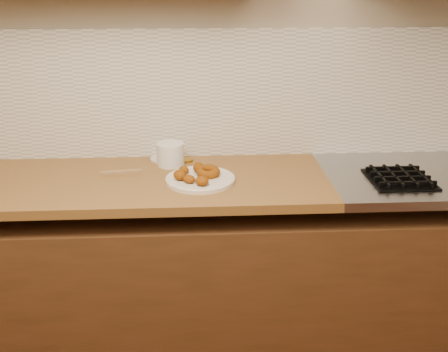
{
  "coord_description": "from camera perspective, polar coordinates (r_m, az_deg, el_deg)",
  "views": [
    {
      "loc": [
        -0.07,
        -0.43,
        1.73
      ],
      "look_at": [
        0.05,
        1.62,
        0.93
      ],
      "focal_mm": 42.0,
      "sensor_mm": 36.0,
      "label": 1
    }
  ],
  "objects": [
    {
      "name": "plastic_tub",
      "position": [
        2.42,
        -5.85,
        2.38
      ],
      "size": [
        0.14,
        0.14,
        0.1
      ],
      "primitive_type": "cylinder",
      "rotation": [
        0.0,
        0.0,
        0.17
      ],
      "color": "white",
      "rests_on": "butcher_block"
    },
    {
      "name": "wall_back",
      "position": [
        2.46,
        -1.62,
        12.37
      ],
      "size": [
        4.0,
        0.02,
        2.7
      ],
      "primitive_type": "cube",
      "color": "tan",
      "rests_on": "ground"
    },
    {
      "name": "tub_lid",
      "position": [
        2.51,
        -6.48,
        1.9
      ],
      "size": [
        0.16,
        0.16,
        0.01
      ],
      "primitive_type": "cylinder",
      "rotation": [
        0.0,
        0.0,
        -0.17
      ],
      "color": "silver",
      "rests_on": "butcher_block"
    },
    {
      "name": "ring_donut",
      "position": [
        2.24,
        -1.76,
        0.49
      ],
      "size": [
        0.14,
        0.14,
        0.05
      ],
      "primitive_type": "torus",
      "rotation": [
        0.1,
        0.0,
        0.4
      ],
      "color": "#80430C",
      "rests_on": "donut_plate"
    },
    {
      "name": "donut_plate",
      "position": [
        2.23,
        -2.6,
        -0.38
      ],
      "size": [
        0.3,
        0.3,
        0.02
      ],
      "primitive_type": "cylinder",
      "color": "silver",
      "rests_on": "butcher_block"
    },
    {
      "name": "brass_jar_lid",
      "position": [
        2.47,
        -4.11,
        1.74
      ],
      "size": [
        0.08,
        0.08,
        0.01
      ],
      "primitive_type": "cylinder",
      "rotation": [
        0.0,
        0.0,
        -0.31
      ],
      "color": "#B17C20",
      "rests_on": "butcher_block"
    },
    {
      "name": "fried_dough_chunks",
      "position": [
        2.21,
        -3.62,
        0.16
      ],
      "size": [
        0.17,
        0.22,
        0.05
      ],
      "color": "#80430C",
      "rests_on": "donut_plate"
    },
    {
      "name": "backsplash",
      "position": [
        2.48,
        -1.58,
        8.89
      ],
      "size": [
        3.6,
        0.02,
        0.6
      ],
      "primitive_type": "cube",
      "color": "silver",
      "rests_on": "wall_back"
    },
    {
      "name": "base_cabinet",
      "position": [
        2.51,
        -1.17,
        -11.1
      ],
      "size": [
        3.6,
        0.6,
        0.77
      ],
      "primitive_type": "cube",
      "color": "#57321B",
      "rests_on": "floor"
    },
    {
      "name": "wooden_utensil",
      "position": [
        2.36,
        -11.12,
        0.41
      ],
      "size": [
        0.18,
        0.05,
        0.01
      ],
      "primitive_type": "cube",
      "rotation": [
        0.0,
        0.0,
        0.13
      ],
      "color": "olive",
      "rests_on": "butcher_block"
    },
    {
      "name": "butcher_block",
      "position": [
        2.36,
        -17.27,
        -0.89
      ],
      "size": [
        2.3,
        0.62,
        0.04
      ],
      "primitive_type": "cube",
      "color": "olive",
      "rests_on": "base_cabinet"
    }
  ]
}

